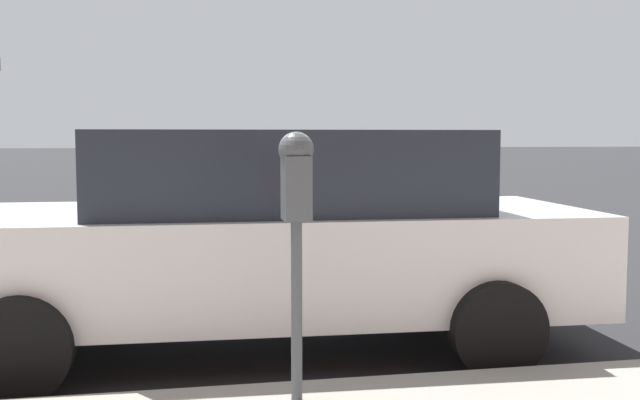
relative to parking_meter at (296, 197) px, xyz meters
The scene contains 3 objects.
ground_plane 2.83m from the parking_meter, ahead, with size 220.00×220.00×0.00m, color #2B2B2D.
parking_meter is the anchor object (origin of this frame).
car_white 1.61m from the parking_meter, ahead, with size 2.16×4.87×1.62m.
Camera 1 is at (-6.42, 0.91, 1.57)m, focal length 42.00 mm.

